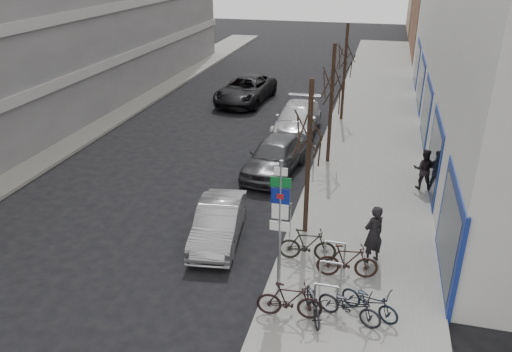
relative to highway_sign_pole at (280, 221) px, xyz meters
The scene contains 24 objects.
ground 3.44m from the highway_sign_pole, behind, with size 120.00×120.00×0.00m, color black.
sidewalk_east 10.50m from the highway_sign_pole, 78.15° to the left, with size 5.00×70.00×0.15m, color slate.
sidewalk_west 16.90m from the highway_sign_pole, 143.24° to the left, with size 3.00×70.00×0.15m, color slate.
brick_building_far 41.42m from the highway_sign_pole, 75.16° to the left, with size 12.00×14.00×8.00m, color brown.
highway_sign_pole is the anchor object (origin of this frame).
bike_rack 2.36m from the highway_sign_pole, 23.59° to the left, with size 0.66×2.26×0.83m.
tree_near 3.88m from the highway_sign_pole, 86.74° to the left, with size 1.80×1.80×5.50m.
tree_mid 10.15m from the highway_sign_pole, 88.86° to the left, with size 1.80×1.80×5.50m.
tree_far 16.59m from the highway_sign_pole, 89.31° to the left, with size 1.80×1.80×5.50m.
meter_front 3.39m from the highway_sign_pole, 94.75° to the left, with size 0.10×0.08×1.27m.
meter_mid 8.65m from the highway_sign_pole, 91.68° to the left, with size 0.10×0.08×1.27m.
meter_back 14.10m from the highway_sign_pole, 91.02° to the left, with size 0.10×0.08×1.27m.
bike_near_left 2.28m from the highway_sign_pole, 35.50° to the right, with size 0.48×1.59×0.97m, color black.
bike_near_right 2.10m from the highway_sign_pole, 63.55° to the right, with size 0.53×1.77×1.07m, color black.
bike_mid_curb 3.15m from the highway_sign_pole, ahead, with size 0.51×1.67×1.02m, color black.
bike_mid_inner 2.55m from the highway_sign_pole, 73.06° to the left, with size 0.54×1.82×1.11m, color black.
bike_far_curb 2.81m from the highway_sign_pole, 19.76° to the right, with size 0.53×1.76×1.07m, color black.
bike_far_inner 2.79m from the highway_sign_pole, 32.71° to the left, with size 0.55×1.84×1.12m, color black.
parked_car_front 4.01m from the highway_sign_pole, 136.50° to the left, with size 1.41×4.06×1.34m, color #9C9CA0.
parked_car_mid 8.83m from the highway_sign_pole, 103.03° to the left, with size 1.91×4.74×1.61m, color #434447.
parked_car_back 14.16m from the highway_sign_pole, 97.94° to the left, with size 2.19×5.38×1.56m, color #B2B2B8.
lane_car 20.08m from the highway_sign_pole, 108.11° to the left, with size 2.74×5.95×1.65m, color black.
pedestrian_near 3.60m from the highway_sign_pole, 41.67° to the left, with size 0.70×0.46×1.92m, color black.
pedestrian_far 9.26m from the highway_sign_pole, 62.23° to the left, with size 0.63×0.43×1.71m, color black.
Camera 1 is at (4.66, -11.46, 9.07)m, focal length 35.00 mm.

